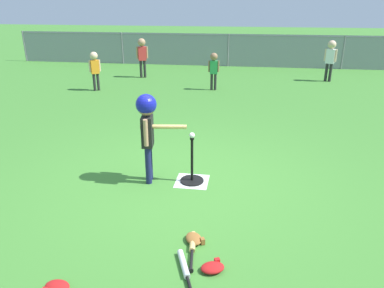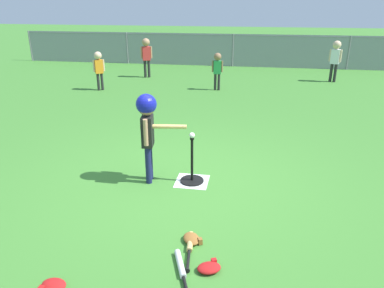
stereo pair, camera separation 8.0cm
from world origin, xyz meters
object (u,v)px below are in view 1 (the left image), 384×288
object	(u,v)px
fielder_deep_center	(95,66)
spare_bat_silver	(185,269)
glove_near_bats	(194,239)
baseball_on_tee	(192,135)
spare_bat_wood	(192,246)
fielder_deep_right	(331,55)
fielder_near_left	(142,53)
glove_outfield_drop	(213,267)
batting_tee	(192,175)
fielder_near_right	(214,66)
batter_child	(147,121)
glove_tossed_aside	(57,287)

from	to	relation	value
fielder_deep_center	spare_bat_silver	xyz separation A→B (m)	(3.55, -6.68, -0.63)
fielder_deep_center	glove_near_bats	distance (m)	7.20
baseball_on_tee	glove_near_bats	xyz separation A→B (m)	(0.22, -1.32, -0.64)
spare_bat_silver	spare_bat_wood	size ratio (longest dim) A/B	1.22
fielder_deep_right	fielder_near_left	xyz separation A→B (m)	(-5.65, -0.27, 0.00)
glove_outfield_drop	batting_tee	bearing A→B (deg)	104.65
fielder_near_right	fielder_deep_center	bearing A→B (deg)	-170.42
batting_tee	baseball_on_tee	bearing A→B (deg)	90.00
spare_bat_wood	glove_outfield_drop	size ratio (longest dim) A/B	2.18
batting_tee	glove_near_bats	xyz separation A→B (m)	(0.22, -1.32, -0.06)
spare_bat_silver	batter_child	bearing A→B (deg)	114.29
batting_tee	batter_child	size ratio (longest dim) A/B	0.52
fielder_deep_center	glove_outfield_drop	size ratio (longest dim) A/B	3.90
batter_child	batting_tee	bearing A→B (deg)	7.24
spare_bat_wood	glove_tossed_aside	bearing A→B (deg)	-145.26
fielder_near_left	fielder_deep_right	bearing A→B (deg)	2.69
batting_tee	fielder_near_left	distance (m)	7.31
fielder_deep_right	fielder_near_left	size ratio (longest dim) A/B	1.00
spare_bat_wood	glove_tossed_aside	size ratio (longest dim) A/B	2.46
batting_tee	fielder_near_left	size ratio (longest dim) A/B	0.53
batter_child	spare_bat_wood	bearing A→B (deg)	-59.89
batter_child	glove_tossed_aside	xyz separation A→B (m)	(-0.28, -2.09, -0.83)
baseball_on_tee	fielder_deep_right	world-z (taller)	fielder_deep_right
spare_bat_wood	glove_tossed_aside	xyz separation A→B (m)	(-1.06, -0.74, 0.01)
glove_tossed_aside	glove_outfield_drop	size ratio (longest dim) A/B	0.88
baseball_on_tee	batter_child	size ratio (longest dim) A/B	0.06
batter_child	spare_bat_silver	xyz separation A→B (m)	(0.77, -1.71, -0.84)
fielder_near_left	spare_bat_silver	world-z (taller)	fielder_near_left
glove_tossed_aside	fielder_near_right	bearing A→B (deg)	85.35
fielder_deep_center	fielder_near_right	xyz separation A→B (m)	(3.12, 0.53, -0.02)
fielder_deep_center	fielder_near_right	bearing A→B (deg)	9.58
fielder_near_left	spare_bat_wood	distance (m)	8.73
spare_bat_silver	glove_near_bats	bearing A→B (deg)	87.75
batter_child	fielder_near_left	xyz separation A→B (m)	(-2.01, 6.88, -0.10)
fielder_deep_center	glove_tossed_aside	distance (m)	7.52
batter_child	fielder_near_right	distance (m)	5.51
fielder_deep_center	spare_bat_wood	distance (m)	7.29
fielder_deep_right	glove_outfield_drop	xyz separation A→B (m)	(-2.62, -8.79, -0.73)
batter_child	spare_bat_wood	distance (m)	1.78
batting_tee	glove_outfield_drop	distance (m)	1.78
fielder_deep_center	fielder_near_left	bearing A→B (deg)	68.11
fielder_deep_right	fielder_near_left	world-z (taller)	fielder_near_left
fielder_deep_right	glove_tossed_aside	size ratio (longest dim) A/B	5.12
baseball_on_tee	spare_bat_wood	size ratio (longest dim) A/B	0.13
batter_child	fielder_deep_right	bearing A→B (deg)	63.04
spare_bat_wood	fielder_deep_right	bearing A→B (deg)	71.48
spare_bat_wood	glove_tossed_aside	distance (m)	1.29
glove_tossed_aside	spare_bat_silver	bearing A→B (deg)	20.28
fielder_near_right	glove_outfield_drop	xyz separation A→B (m)	(0.68, -7.15, -0.61)
spare_bat_wood	glove_near_bats	bearing A→B (deg)	89.10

